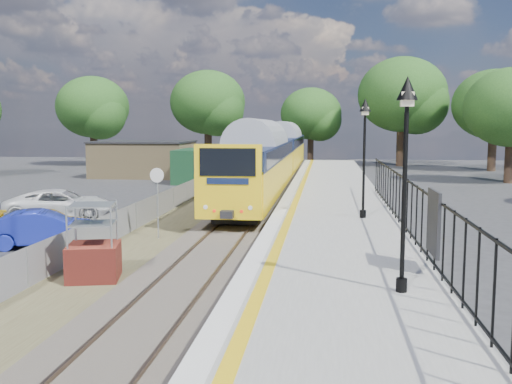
% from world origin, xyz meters
% --- Properties ---
extents(ground, '(120.00, 120.00, 0.00)m').
position_xyz_m(ground, '(0.00, 0.00, 0.00)').
color(ground, '#2D2D30').
rests_on(ground, ground).
extents(track_bed, '(5.90, 80.00, 0.29)m').
position_xyz_m(track_bed, '(-0.47, 9.67, 0.09)').
color(track_bed, '#473F38').
rests_on(track_bed, ground).
extents(platform, '(5.00, 70.00, 0.90)m').
position_xyz_m(platform, '(4.20, 8.00, 0.45)').
color(platform, gray).
rests_on(platform, ground).
extents(platform_edge, '(0.90, 70.00, 0.01)m').
position_xyz_m(platform_edge, '(2.14, 8.00, 0.90)').
color(platform_edge, silver).
rests_on(platform_edge, platform).
extents(victorian_lamp_south, '(0.44, 0.44, 4.60)m').
position_xyz_m(victorian_lamp_south, '(5.50, -4.00, 4.30)').
color(victorian_lamp_south, black).
rests_on(victorian_lamp_south, platform).
extents(victorian_lamp_north, '(0.44, 0.44, 4.60)m').
position_xyz_m(victorian_lamp_north, '(5.30, 6.00, 4.30)').
color(victorian_lamp_north, black).
rests_on(victorian_lamp_north, platform).
extents(palisade_fence, '(0.12, 26.00, 2.00)m').
position_xyz_m(palisade_fence, '(6.55, 2.24, 1.84)').
color(palisade_fence, black).
rests_on(palisade_fence, platform).
extents(wire_fence, '(0.06, 52.00, 1.20)m').
position_xyz_m(wire_fence, '(-4.20, 12.00, 0.60)').
color(wire_fence, '#999EA3').
rests_on(wire_fence, ground).
extents(outbuilding, '(10.80, 10.10, 3.12)m').
position_xyz_m(outbuilding, '(-10.91, 31.21, 1.52)').
color(outbuilding, '#9B8357').
rests_on(outbuilding, ground).
extents(tree_line, '(56.80, 43.80, 11.88)m').
position_xyz_m(tree_line, '(1.40, 42.00, 6.61)').
color(tree_line, '#332319').
rests_on(tree_line, ground).
extents(train, '(2.82, 40.83, 3.51)m').
position_xyz_m(train, '(0.00, 26.28, 2.34)').
color(train, yellow).
rests_on(train, ground).
extents(brick_plinth, '(1.70, 1.70, 2.28)m').
position_xyz_m(brick_plinth, '(-2.76, -0.90, 1.10)').
color(brick_plinth, maroon).
rests_on(brick_plinth, ground).
extents(speed_sign, '(0.57, 0.13, 2.84)m').
position_xyz_m(speed_sign, '(-2.67, 5.12, 1.93)').
color(speed_sign, '#999EA3').
rests_on(speed_sign, ground).
extents(car_blue, '(4.36, 2.83, 1.36)m').
position_xyz_m(car_blue, '(-6.53, 3.41, 0.68)').
color(car_blue, '#1B28A3').
rests_on(car_blue, ground).
extents(car_yellow, '(4.17, 2.84, 1.12)m').
position_xyz_m(car_yellow, '(-7.23, 5.19, 0.56)').
color(car_yellow, gold).
rests_on(car_yellow, ground).
extents(car_white, '(5.51, 3.52, 1.42)m').
position_xyz_m(car_white, '(-8.79, 9.53, 0.71)').
color(car_white, silver).
rests_on(car_white, ground).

